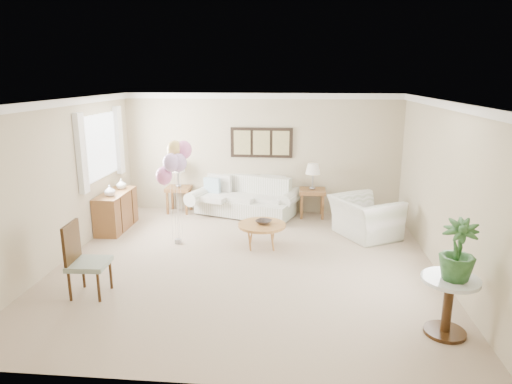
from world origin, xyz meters
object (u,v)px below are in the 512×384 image
at_px(sofa, 245,200).
at_px(accent_chair, 83,258).
at_px(balloon_cluster, 175,161).
at_px(armchair, 365,217).
at_px(coffee_table, 262,226).

relative_size(sofa, accent_chair, 2.45).
relative_size(accent_chair, balloon_cluster, 0.55).
height_order(sofa, armchair, sofa).
distance_m(armchair, balloon_cluster, 3.67).
relative_size(sofa, armchair, 2.20).
xyz_separation_m(sofa, coffee_table, (0.51, -1.89, 0.06)).
height_order(sofa, coffee_table, sofa).
relative_size(sofa, coffee_table, 3.00).
height_order(coffee_table, accent_chair, accent_chair).
height_order(sofa, accent_chair, accent_chair).
bearing_deg(balloon_cluster, armchair, 12.11).
height_order(coffee_table, armchair, armchair).
distance_m(accent_chair, balloon_cluster, 2.39).
xyz_separation_m(accent_chair, balloon_cluster, (0.77, 2.04, 0.99)).
xyz_separation_m(coffee_table, accent_chair, (-2.29, -2.04, 0.14)).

